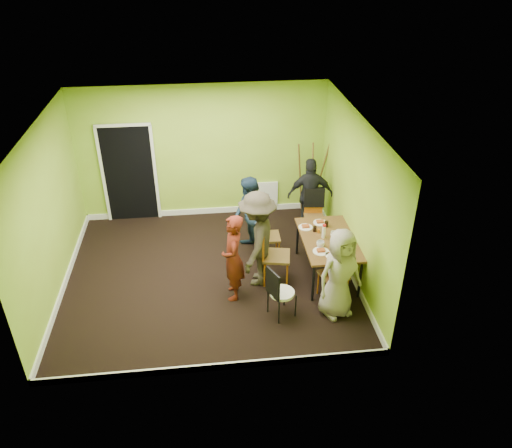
{
  "coord_description": "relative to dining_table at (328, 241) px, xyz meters",
  "views": [
    {
      "loc": [
        -0.01,
        -7.2,
        5.32
      ],
      "look_at": [
        0.83,
        0.0,
        1.0
      ],
      "focal_mm": 35.0,
      "sensor_mm": 36.0,
      "label": 1
    }
  ],
  "objects": [
    {
      "name": "ground",
      "position": [
        -2.05,
        0.21,
        -0.7
      ],
      "size": [
        5.0,
        5.0,
        0.0
      ],
      "primitive_type": "plane",
      "color": "black",
      "rests_on": "ground"
    },
    {
      "name": "room_walls",
      "position": [
        -2.07,
        0.25,
        0.29
      ],
      "size": [
        5.04,
        4.54,
        2.82
      ],
      "color": "#8CAE2C",
      "rests_on": "ground"
    },
    {
      "name": "dining_table",
      "position": [
        0.0,
        0.0,
        0.0
      ],
      "size": [
        0.9,
        1.5,
        0.75
      ],
      "color": "black",
      "rests_on": "ground"
    },
    {
      "name": "chair_left_far",
      "position": [
        -1.02,
        0.64,
        -0.15
      ],
      "size": [
        0.42,
        0.41,
        0.98
      ],
      "rotation": [
        0.0,
        0.0,
        -1.6
      ],
      "color": "#CB6A13",
      "rests_on": "ground"
    },
    {
      "name": "chair_left_near",
      "position": [
        -1.0,
        -0.06,
        -0.08
      ],
      "size": [
        0.53,
        0.53,
        1.09
      ],
      "rotation": [
        0.0,
        0.0,
        -1.76
      ],
      "color": "#CB6A13",
      "rests_on": "ground"
    },
    {
      "name": "chair_back_end",
      "position": [
        0.06,
        1.41,
        -0.01
      ],
      "size": [
        0.44,
        0.5,
        0.97
      ],
      "rotation": [
        0.0,
        0.0,
        3.04
      ],
      "color": "#CB6A13",
      "rests_on": "ground"
    },
    {
      "name": "chair_front_end",
      "position": [
        -0.03,
        -0.73,
        -0.14
      ],
      "size": [
        0.5,
        0.51,
        0.98
      ],
      "rotation": [
        0.0,
        0.0,
        0.28
      ],
      "color": "#CB6A13",
      "rests_on": "ground"
    },
    {
      "name": "chair_bentwood",
      "position": [
        -1.01,
        -1.0,
        -0.2
      ],
      "size": [
        0.47,
        0.46,
        0.9
      ],
      "rotation": [
        0.0,
        0.0,
        -1.14
      ],
      "color": "black",
      "rests_on": "ground"
    },
    {
      "name": "easel",
      "position": [
        0.15,
        2.15,
        0.13
      ],
      "size": [
        0.67,
        0.63,
        1.66
      ],
      "color": "brown",
      "rests_on": "ground"
    },
    {
      "name": "plate_near_left",
      "position": [
        -0.32,
        0.4,
        0.06
      ],
      "size": [
        0.25,
        0.25,
        0.01
      ],
      "primitive_type": "cylinder",
      "color": "white",
      "rests_on": "dining_table"
    },
    {
      "name": "plate_near_right",
      "position": [
        -0.22,
        -0.38,
        0.06
      ],
      "size": [
        0.27,
        0.27,
        0.01
      ],
      "primitive_type": "cylinder",
      "color": "white",
      "rests_on": "dining_table"
    },
    {
      "name": "plate_far_back",
      "position": [
        -0.03,
        0.52,
        0.06
      ],
      "size": [
        0.25,
        0.25,
        0.01
      ],
      "primitive_type": "cylinder",
      "color": "white",
      "rests_on": "dining_table"
    },
    {
      "name": "plate_far_front",
      "position": [
        -0.06,
        -0.53,
        0.06
      ],
      "size": [
        0.24,
        0.24,
        0.01
      ],
      "primitive_type": "cylinder",
      "color": "white",
      "rests_on": "dining_table"
    },
    {
      "name": "plate_wall_back",
      "position": [
        0.17,
        0.09,
        0.06
      ],
      "size": [
        0.22,
        0.22,
        0.01
      ],
      "primitive_type": "cylinder",
      "color": "white",
      "rests_on": "dining_table"
    },
    {
      "name": "plate_wall_front",
      "position": [
        0.31,
        -0.17,
        0.06
      ],
      "size": [
        0.26,
        0.26,
        0.01
      ],
      "primitive_type": "cylinder",
      "color": "white",
      "rests_on": "dining_table"
    },
    {
      "name": "thermos",
      "position": [
        -0.08,
        0.03,
        0.17
      ],
      "size": [
        0.06,
        0.06,
        0.23
      ],
      "primitive_type": "cylinder",
      "color": "white",
      "rests_on": "dining_table"
    },
    {
      "name": "blue_bottle",
      "position": [
        0.18,
        -0.3,
        0.16
      ],
      "size": [
        0.08,
        0.08,
        0.21
      ],
      "primitive_type": "cylinder",
      "color": "#1B2CD1",
      "rests_on": "dining_table"
    },
    {
      "name": "orange_bottle",
      "position": [
        -0.13,
        0.2,
        0.09
      ],
      "size": [
        0.04,
        0.04,
        0.07
      ],
      "primitive_type": "cylinder",
      "color": "#CB6A13",
      "rests_on": "dining_table"
    },
    {
      "name": "glass_mid",
      "position": [
        -0.19,
        0.25,
        0.1
      ],
      "size": [
        0.06,
        0.06,
        0.1
      ],
      "primitive_type": "cylinder",
      "color": "black",
      "rests_on": "dining_table"
    },
    {
      "name": "glass_back",
      "position": [
        0.05,
        0.39,
        0.11
      ],
      "size": [
        0.07,
        0.07,
        0.11
      ],
      "primitive_type": "cylinder",
      "color": "black",
      "rests_on": "dining_table"
    },
    {
      "name": "glass_front",
      "position": [
        0.04,
        -0.55,
        0.11
      ],
      "size": [
        0.06,
        0.06,
        0.1
      ],
      "primitive_type": "cylinder",
      "color": "black",
      "rests_on": "dining_table"
    },
    {
      "name": "cup_a",
      "position": [
        -0.2,
        -0.24,
        0.11
      ],
      "size": [
        0.13,
        0.13,
        0.1
      ],
      "primitive_type": "imported",
      "color": "white",
      "rests_on": "dining_table"
    },
    {
      "name": "cup_b",
      "position": [
        0.1,
        0.06,
        0.1
      ],
      "size": [
        0.1,
        0.1,
        0.09
      ],
      "primitive_type": "imported",
      "color": "white",
      "rests_on": "dining_table"
    },
    {
      "name": "person_standing",
      "position": [
        -1.66,
        -0.4,
        0.06
      ],
      "size": [
        0.38,
        0.56,
        1.51
      ],
      "primitive_type": "imported",
      "rotation": [
        0.0,
        0.0,
        -1.6
      ],
      "color": "#53170E",
      "rests_on": "ground"
    },
    {
      "name": "person_left_far",
      "position": [
        -1.27,
        0.85,
        0.07
      ],
      "size": [
        0.76,
        0.87,
        1.53
      ],
      "primitive_type": "imported",
      "rotation": [
        0.0,
        0.0,
        -1.3
      ],
      "color": "#152534",
      "rests_on": "ground"
    },
    {
      "name": "person_left_near",
      "position": [
        -1.23,
        -0.05,
        0.16
      ],
      "size": [
        0.97,
        1.26,
        1.71
      ],
      "primitive_type": "imported",
      "rotation": [
        0.0,
        0.0,
        -1.91
      ],
      "color": "#2E291F",
      "rests_on": "ground"
    },
    {
      "name": "person_back_end",
      "position": [
        0.01,
        1.58,
        0.07
      ],
      "size": [
        0.92,
        0.41,
        1.53
      ],
      "primitive_type": "imported",
      "rotation": [
        0.0,
        0.0,
        3.1
      ],
      "color": "black",
      "rests_on": "ground"
    },
    {
      "name": "person_front_end",
      "position": [
        -0.08,
        -1.02,
        0.07
      ],
      "size": [
        0.87,
        0.71,
        1.52
      ],
      "primitive_type": "imported",
      "rotation": [
        0.0,
        0.0,
        0.35
      ],
      "color": "gray",
      "rests_on": "ground"
    }
  ]
}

